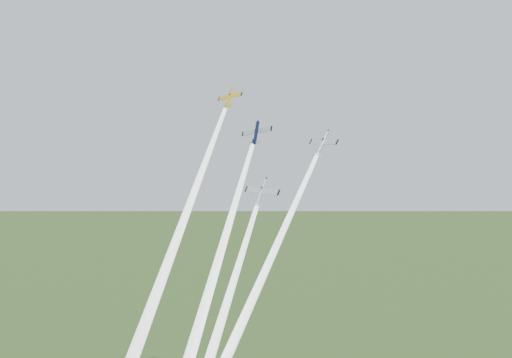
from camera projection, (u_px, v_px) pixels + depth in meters
name	position (u px, v px, depth m)	size (l,w,h in m)	color
plane_yellow	(229.00, 98.00, 147.94)	(6.56, 6.51, 1.03)	yellow
smoke_trail_yellow	(181.00, 229.00, 132.91)	(2.62, 2.62, 61.86)	white
plane_navy	(256.00, 133.00, 139.53)	(7.42, 7.36, 1.16)	#0B1333
smoke_trail_navy	(213.00, 279.00, 123.73)	(2.62, 2.62, 62.48)	white
plane_silver_right	(322.00, 143.00, 139.34)	(7.86, 7.80, 1.23)	silver
smoke_trail_silver_right	(251.00, 303.00, 126.44)	(2.62, 2.62, 69.73)	white
plane_silver_low	(261.00, 193.00, 130.34)	(7.87, 7.81, 1.23)	silver
smoke_trail_silver_low	(214.00, 343.00, 116.26)	(2.62, 2.62, 56.87)	white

